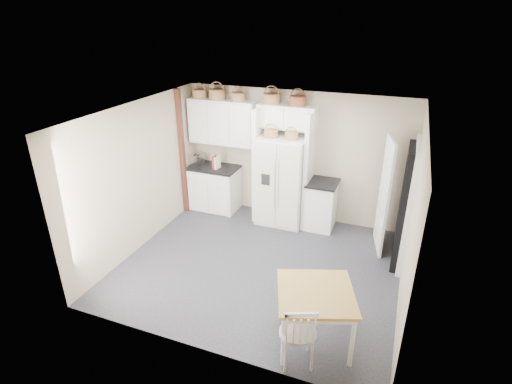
% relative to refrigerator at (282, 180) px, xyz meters
% --- Properties ---
extents(floor, '(4.50, 4.50, 0.00)m').
position_rel_refrigerator_xyz_m(floor, '(0.15, -1.65, -0.89)').
color(floor, '#25252D').
rests_on(floor, ground).
extents(ceiling, '(4.50, 4.50, 0.00)m').
position_rel_refrigerator_xyz_m(ceiling, '(0.15, -1.65, 1.71)').
color(ceiling, white).
rests_on(ceiling, wall_back).
extents(wall_back, '(4.50, 0.00, 4.50)m').
position_rel_refrigerator_xyz_m(wall_back, '(0.15, 0.35, 0.41)').
color(wall_back, '#B9AC8C').
rests_on(wall_back, floor).
extents(wall_left, '(0.00, 4.00, 4.00)m').
position_rel_refrigerator_xyz_m(wall_left, '(-2.10, -1.65, 0.41)').
color(wall_left, '#B9AC8C').
rests_on(wall_left, floor).
extents(wall_right, '(0.00, 4.00, 4.00)m').
position_rel_refrigerator_xyz_m(wall_right, '(2.40, -1.65, 0.41)').
color(wall_right, '#B9AC8C').
rests_on(wall_right, floor).
extents(refrigerator, '(0.92, 0.74, 1.78)m').
position_rel_refrigerator_xyz_m(refrigerator, '(0.00, 0.00, 0.00)').
color(refrigerator, white).
rests_on(refrigerator, floor).
extents(base_cab_left, '(0.99, 0.63, 0.92)m').
position_rel_refrigerator_xyz_m(base_cab_left, '(-1.53, 0.05, -0.43)').
color(base_cab_left, white).
rests_on(base_cab_left, floor).
extents(base_cab_right, '(0.53, 0.63, 0.93)m').
position_rel_refrigerator_xyz_m(base_cab_right, '(0.80, 0.05, -0.43)').
color(base_cab_right, white).
rests_on(base_cab_right, floor).
extents(dining_table, '(1.20, 1.20, 0.78)m').
position_rel_refrigerator_xyz_m(dining_table, '(1.39, -2.99, -0.50)').
color(dining_table, olive).
rests_on(dining_table, floor).
extents(windsor_chair, '(0.57, 0.55, 0.92)m').
position_rel_refrigerator_xyz_m(windsor_chair, '(1.29, -3.40, -0.43)').
color(windsor_chair, white).
rests_on(windsor_chair, floor).
extents(counter_left, '(1.04, 0.67, 0.04)m').
position_rel_refrigerator_xyz_m(counter_left, '(-1.53, 0.05, 0.05)').
color(counter_left, black).
rests_on(counter_left, base_cab_left).
extents(counter_right, '(0.57, 0.67, 0.04)m').
position_rel_refrigerator_xyz_m(counter_right, '(0.80, 0.05, 0.06)').
color(counter_right, black).
rests_on(counter_right, base_cab_right).
extents(toaster, '(0.31, 0.21, 0.20)m').
position_rel_refrigerator_xyz_m(toaster, '(-1.92, 0.05, 0.17)').
color(toaster, silver).
rests_on(toaster, counter_left).
extents(cookbook_red, '(0.06, 0.18, 0.26)m').
position_rel_refrigerator_xyz_m(cookbook_red, '(-1.47, -0.03, 0.20)').
color(cookbook_red, maroon).
rests_on(cookbook_red, counter_left).
extents(cookbook_cream, '(0.07, 0.17, 0.25)m').
position_rel_refrigerator_xyz_m(cookbook_cream, '(-1.40, -0.03, 0.20)').
color(cookbook_cream, '#F2E9CC').
rests_on(cookbook_cream, counter_left).
extents(basket_upper_a, '(0.29, 0.29, 0.16)m').
position_rel_refrigerator_xyz_m(basket_upper_a, '(-1.84, 0.18, 1.54)').
color(basket_upper_a, brown).
rests_on(basket_upper_a, upper_cabinet).
extents(basket_upper_b, '(0.33, 0.33, 0.19)m').
position_rel_refrigerator_xyz_m(basket_upper_b, '(-1.45, 0.18, 1.56)').
color(basket_upper_b, brown).
rests_on(basket_upper_b, upper_cabinet).
extents(basket_upper_c, '(0.28, 0.28, 0.16)m').
position_rel_refrigerator_xyz_m(basket_upper_c, '(-0.99, 0.18, 1.54)').
color(basket_upper_c, brown).
rests_on(basket_upper_c, upper_cabinet).
extents(basket_bridge_a, '(0.33, 0.33, 0.19)m').
position_rel_refrigerator_xyz_m(basket_bridge_a, '(-0.31, 0.18, 1.55)').
color(basket_bridge_a, brown).
rests_on(basket_bridge_a, bridge_cabinet).
extents(basket_bridge_b, '(0.31, 0.31, 0.18)m').
position_rel_refrigerator_xyz_m(basket_bridge_b, '(0.20, 0.18, 1.55)').
color(basket_bridge_b, brown).
rests_on(basket_bridge_b, bridge_cabinet).
extents(basket_fridge_a, '(0.27, 0.27, 0.14)m').
position_rel_refrigerator_xyz_m(basket_fridge_a, '(-0.22, -0.10, 0.96)').
color(basket_fridge_a, brown).
rests_on(basket_fridge_a, refrigerator).
extents(basket_fridge_b, '(0.25, 0.25, 0.13)m').
position_rel_refrigerator_xyz_m(basket_fridge_b, '(0.18, -0.10, 0.96)').
color(basket_fridge_b, brown).
rests_on(basket_fridge_b, refrigerator).
extents(upper_cabinet, '(1.40, 0.34, 0.90)m').
position_rel_refrigerator_xyz_m(upper_cabinet, '(-1.35, 0.18, 1.01)').
color(upper_cabinet, white).
rests_on(upper_cabinet, wall_back).
extents(bridge_cabinet, '(1.12, 0.34, 0.45)m').
position_rel_refrigerator_xyz_m(bridge_cabinet, '(-0.00, 0.18, 1.23)').
color(bridge_cabinet, white).
rests_on(bridge_cabinet, wall_back).
extents(fridge_panel_left, '(0.08, 0.60, 2.30)m').
position_rel_refrigerator_xyz_m(fridge_panel_left, '(-0.51, 0.05, 0.26)').
color(fridge_panel_left, white).
rests_on(fridge_panel_left, floor).
extents(fridge_panel_right, '(0.08, 0.60, 2.30)m').
position_rel_refrigerator_xyz_m(fridge_panel_right, '(0.51, 0.05, 0.26)').
color(fridge_panel_right, white).
rests_on(fridge_panel_right, floor).
extents(trim_post, '(0.09, 0.09, 2.60)m').
position_rel_refrigerator_xyz_m(trim_post, '(-2.05, -0.30, 0.41)').
color(trim_post, '#431D12').
rests_on(trim_post, floor).
extents(doorway_void, '(0.18, 0.85, 2.05)m').
position_rel_refrigerator_xyz_m(doorway_void, '(2.31, -0.65, 0.13)').
color(doorway_void, black).
rests_on(doorway_void, floor).
extents(door_slab, '(0.21, 0.79, 2.05)m').
position_rel_refrigerator_xyz_m(door_slab, '(1.95, -0.32, 0.13)').
color(door_slab, white).
rests_on(door_slab, floor).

